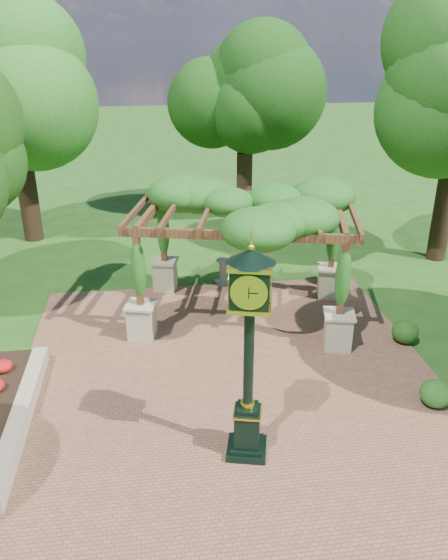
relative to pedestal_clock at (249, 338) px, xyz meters
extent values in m
plane|color=#1E4714|center=(0.02, 1.00, -2.61)|extent=(120.00, 120.00, 0.00)
cube|color=brown|center=(0.02, 2.00, -2.59)|extent=(10.00, 12.00, 0.04)
cube|color=#C6B793|center=(-4.58, 1.50, -2.41)|extent=(0.35, 5.00, 0.40)
cube|color=black|center=(0.00, 0.00, -2.51)|extent=(0.92, 0.92, 0.11)
cube|color=black|center=(0.00, 0.00, -2.00)|extent=(0.58, 0.58, 0.86)
cube|color=yellow|center=(0.00, 0.00, -1.62)|extent=(0.65, 0.65, 0.04)
cylinder|color=black|center=(0.00, 0.00, -0.38)|extent=(0.23, 0.23, 2.19)
cube|color=black|center=(0.00, 0.00, 1.05)|extent=(0.81, 0.81, 0.67)
cylinder|color=#EEE1CA|center=(-0.08, -0.33, 1.05)|extent=(0.56, 0.16, 0.57)
cone|color=black|center=(0.00, 0.00, 1.58)|extent=(1.04, 1.04, 0.24)
sphere|color=yellow|center=(0.00, 0.00, 1.72)|extent=(0.13, 0.13, 0.13)
cube|color=#C1B78F|center=(-2.04, 4.85, -2.10)|extent=(0.82, 0.82, 0.94)
cube|color=brown|center=(-2.04, 4.85, -0.61)|extent=(0.20, 0.20, 1.94)
cube|color=#C1B78F|center=(3.04, 3.61, -2.10)|extent=(0.82, 0.82, 0.94)
cube|color=brown|center=(3.04, 3.61, -0.61)|extent=(0.20, 0.20, 1.94)
cube|color=#C1B78F|center=(-1.30, 7.90, -2.10)|extent=(0.82, 0.82, 0.94)
cube|color=brown|center=(-1.30, 7.90, -0.61)|extent=(0.20, 0.20, 1.94)
cube|color=#C1B78F|center=(3.78, 6.66, -2.10)|extent=(0.82, 0.82, 0.94)
cube|color=brown|center=(3.78, 6.66, -0.61)|extent=(0.20, 0.20, 1.94)
cube|color=brown|center=(0.50, 4.23, 0.44)|extent=(5.93, 1.57, 0.23)
cube|color=brown|center=(1.24, 7.28, 0.44)|extent=(5.93, 1.57, 0.23)
ellipsoid|color=#205A19|center=(0.87, 5.75, 0.73)|extent=(6.78, 5.09, 1.05)
cube|color=gray|center=(0.62, 8.14, -2.57)|extent=(0.60, 0.60, 0.09)
cylinder|color=gray|center=(0.62, 8.14, -2.18)|extent=(0.30, 0.30, 0.77)
cylinder|color=gray|center=(0.62, 8.14, -1.78)|extent=(0.56, 0.56, 0.04)
ellipsoid|color=#245E1B|center=(4.38, 0.90, -2.26)|extent=(0.84, 0.84, 0.62)
ellipsoid|color=#1E4B15|center=(4.91, 3.61, -2.26)|extent=(0.85, 0.85, 0.63)
ellipsoid|color=#245819|center=(4.11, 7.65, -2.23)|extent=(0.93, 0.93, 0.68)
cylinder|color=#301E12|center=(-6.43, 13.55, -0.99)|extent=(0.75, 0.75, 3.25)
ellipsoid|color=#28631C|center=(-6.43, 13.55, 3.20)|extent=(4.53, 4.53, 5.12)
cylinder|color=#382416|center=(2.50, 15.09, -1.13)|extent=(0.69, 0.69, 2.97)
ellipsoid|color=#163E0F|center=(2.50, 15.09, 2.70)|extent=(4.56, 4.56, 4.68)
cylinder|color=#321F13|center=(8.76, 9.33, -0.77)|extent=(0.68, 0.68, 3.69)
camera|label=1|loc=(-1.58, -8.34, 4.91)|focal=35.00mm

